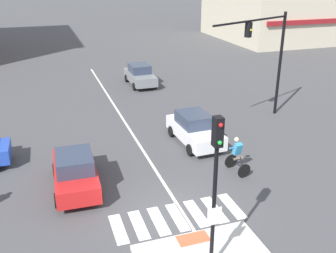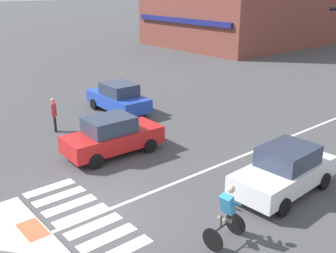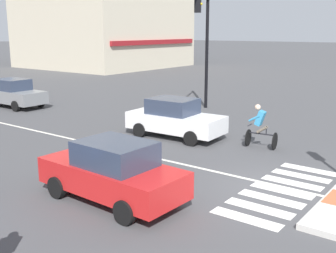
{
  "view_description": "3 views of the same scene",
  "coord_description": "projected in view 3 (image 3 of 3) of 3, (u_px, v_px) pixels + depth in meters",
  "views": [
    {
      "loc": [
        -4.25,
        -11.71,
        8.67
      ],
      "look_at": [
        1.01,
        3.86,
        1.95
      ],
      "focal_mm": 41.35,
      "sensor_mm": 36.0,
      "label": 1
    },
    {
      "loc": [
        9.94,
        -5.13,
        6.77
      ],
      "look_at": [
        -0.93,
        4.01,
        1.66
      ],
      "focal_mm": 42.92,
      "sensor_mm": 36.0,
      "label": 2
    },
    {
      "loc": [
        -10.88,
        -4.39,
        4.43
      ],
      "look_at": [
        -0.55,
        3.34,
        1.46
      ],
      "focal_mm": 44.93,
      "sensor_mm": 36.0,
      "label": 3
    }
  ],
  "objects": [
    {
      "name": "ground_plane",
      "position": [
        273.0,
        188.0,
        12.05
      ],
      "size": [
        300.0,
        300.0,
        0.0
      ],
      "primitive_type": "plane",
      "color": "#474749"
    },
    {
      "name": "crosswalk_stripe_e",
      "position": [
        292.0,
        183.0,
        12.47
      ],
      "size": [
        0.44,
        1.8,
        0.01
      ],
      "primitive_type": "cube",
      "color": "silver",
      "rests_on": "ground"
    },
    {
      "name": "crosswalk_stripe_f",
      "position": [
        301.0,
        176.0,
        13.06
      ],
      "size": [
        0.44,
        1.8,
        0.01
      ],
      "primitive_type": "cube",
      "color": "silver",
      "rests_on": "ground"
    },
    {
      "name": "car_red_westbound_near",
      "position": [
        113.0,
        171.0,
        11.01
      ],
      "size": [
        1.95,
        4.16,
        1.64
      ],
      "color": "red",
      "rests_on": "ground"
    },
    {
      "name": "lane_centre_line",
      "position": [
        56.0,
        135.0,
        18.09
      ],
      "size": [
        0.14,
        28.0,
        0.01
      ],
      "primitive_type": "cube",
      "color": "silver",
      "rests_on": "ground"
    },
    {
      "name": "car_grey_eastbound_distant",
      "position": [
        14.0,
        93.0,
        24.62
      ],
      "size": [
        1.89,
        4.12,
        1.64
      ],
      "color": "slate",
      "rests_on": "ground"
    },
    {
      "name": "crosswalk_stripe_d",
      "position": [
        282.0,
        190.0,
        11.88
      ],
      "size": [
        0.44,
        1.8,
        0.01
      ],
      "primitive_type": "cube",
      "color": "silver",
      "rests_on": "ground"
    },
    {
      "name": "crosswalk_stripe_a",
      "position": [
        246.0,
        218.0,
        10.11
      ],
      "size": [
        0.44,
        1.8,
        0.01
      ],
      "primitive_type": "cube",
      "color": "silver",
      "rests_on": "ground"
    },
    {
      "name": "traffic_light_mast",
      "position": [
        204.0,
        33.0,
        22.32
      ],
      "size": [
        5.96,
        2.73,
        6.34
      ],
      "color": "black",
      "rests_on": "ground"
    },
    {
      "name": "car_white_eastbound_mid",
      "position": [
        175.0,
        118.0,
        17.66
      ],
      "size": [
        1.98,
        4.17,
        1.64
      ],
      "color": "white",
      "rests_on": "ground"
    },
    {
      "name": "cyclist",
      "position": [
        260.0,
        125.0,
        16.03
      ],
      "size": [
        0.78,
        1.16,
        1.68
      ],
      "color": "black",
      "rests_on": "ground"
    },
    {
      "name": "crosswalk_stripe_g",
      "position": [
        309.0,
        170.0,
        13.65
      ],
      "size": [
        0.44,
        1.8,
        0.01
      ],
      "primitive_type": "cube",
      "color": "silver",
      "rests_on": "ground"
    },
    {
      "name": "crosswalk_stripe_b",
      "position": [
        259.0,
        208.0,
        10.7
      ],
      "size": [
        0.44,
        1.8,
        0.01
      ],
      "primitive_type": "cube",
      "color": "silver",
      "rests_on": "ground"
    },
    {
      "name": "crosswalk_stripe_c",
      "position": [
        271.0,
        199.0,
        11.29
      ],
      "size": [
        0.44,
        1.8,
        0.01
      ],
      "primitive_type": "cube",
      "color": "silver",
      "rests_on": "ground"
    }
  ]
}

